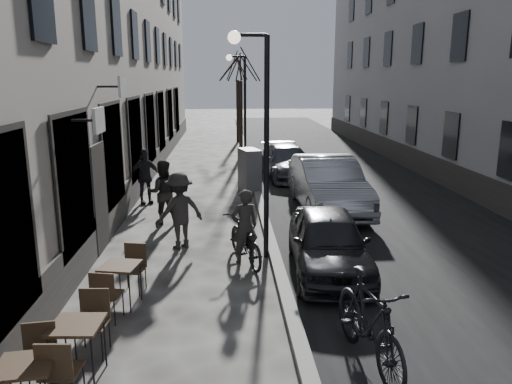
{
  "coord_description": "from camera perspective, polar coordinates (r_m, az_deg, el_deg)",
  "views": [
    {
      "loc": [
        -0.92,
        -5.04,
        4.15
      ],
      "look_at": [
        -0.3,
        5.02,
        1.8
      ],
      "focal_mm": 35.0,
      "sensor_mm": 36.0,
      "label": 1
    }
  ],
  "objects": [
    {
      "name": "road",
      "position": [
        21.97,
        9.07,
        2.07
      ],
      "size": [
        7.3,
        60.0,
        0.0
      ],
      "primitive_type": "cube",
      "color": "black",
      "rests_on": "ground"
    },
    {
      "name": "kerb",
      "position": [
        21.47,
        -0.48,
        2.14
      ],
      "size": [
        0.25,
        60.0,
        0.12
      ],
      "primitive_type": "cube",
      "color": "slate",
      "rests_on": "ground"
    },
    {
      "name": "streetlamp_near",
      "position": [
        11.11,
        0.34,
        8.01
      ],
      "size": [
        0.9,
        0.28,
        5.09
      ],
      "color": "black",
      "rests_on": "ground"
    },
    {
      "name": "streetlamp_far",
      "position": [
        23.08,
        -1.7,
        10.66
      ],
      "size": [
        0.9,
        0.28,
        5.09
      ],
      "color": "black",
      "rests_on": "ground"
    },
    {
      "name": "tree_near",
      "position": [
        26.06,
        -1.79,
        14.24
      ],
      "size": [
        2.4,
        2.4,
        5.7
      ],
      "color": "black",
      "rests_on": "ground"
    },
    {
      "name": "tree_far",
      "position": [
        32.06,
        -2.13,
        14.03
      ],
      "size": [
        2.4,
        2.4,
        5.7
      ],
      "color": "black",
      "rests_on": "ground"
    },
    {
      "name": "bistro_set_b",
      "position": [
        7.66,
        -19.68,
        -16.14
      ],
      "size": [
        0.72,
        1.69,
        0.99
      ],
      "rotation": [
        0.0,
        0.0,
        -0.06
      ],
      "color": "#2E2014",
      "rests_on": "ground"
    },
    {
      "name": "bistro_set_c",
      "position": [
        9.62,
        -15.2,
        -9.75
      ],
      "size": [
        0.76,
        1.65,
        0.94
      ],
      "rotation": [
        0.0,
        0.0,
        -0.19
      ],
      "color": "#2E2014",
      "rests_on": "ground"
    },
    {
      "name": "utility_cabinet",
      "position": [
        18.17,
        -0.74,
        2.46
      ],
      "size": [
        0.85,
        1.17,
        1.58
      ],
      "primitive_type": "cube",
      "rotation": [
        0.0,
        0.0,
        0.28
      ],
      "color": "slate",
      "rests_on": "ground"
    },
    {
      "name": "bicycle",
      "position": [
        11.35,
        -1.29,
        -5.54
      ],
      "size": [
        1.24,
        2.1,
        1.04
      ],
      "primitive_type": "imported",
      "rotation": [
        0.0,
        0.0,
        3.44
      ],
      "color": "black",
      "rests_on": "ground"
    },
    {
      "name": "cyclist_rider",
      "position": [
        11.25,
        -1.3,
        -3.94
      ],
      "size": [
        0.71,
        0.57,
        1.7
      ],
      "primitive_type": "imported",
      "rotation": [
        0.0,
        0.0,
        3.44
      ],
      "color": "#2B2825",
      "rests_on": "ground"
    },
    {
      "name": "pedestrian_near",
      "position": [
        14.48,
        -10.58,
        -0.01
      ],
      "size": [
        0.96,
        0.78,
        1.84
      ],
      "primitive_type": "imported",
      "rotation": [
        0.0,
        0.0,
        3.24
      ],
      "color": "black",
      "rests_on": "ground"
    },
    {
      "name": "pedestrian_mid",
      "position": [
        12.32,
        -8.73,
        -2.11
      ],
      "size": [
        1.41,
        1.21,
        1.89
      ],
      "primitive_type": "imported",
      "rotation": [
        0.0,
        0.0,
        3.65
      ],
      "color": "#2A2725",
      "rests_on": "ground"
    },
    {
      "name": "pedestrian_far",
      "position": [
        16.84,
        -12.63,
        1.72
      ],
      "size": [
        1.16,
        0.86,
        1.83
      ],
      "primitive_type": "imported",
      "rotation": [
        0.0,
        0.0,
        0.43
      ],
      "color": "black",
      "rests_on": "ground"
    },
    {
      "name": "car_near",
      "position": [
        10.9,
        8.29,
        -5.63
      ],
      "size": [
        1.84,
        4.04,
        1.35
      ],
      "primitive_type": "imported",
      "rotation": [
        0.0,
        0.0,
        -0.06
      ],
      "color": "black",
      "rests_on": "ground"
    },
    {
      "name": "car_mid",
      "position": [
        15.8,
        8.19,
        0.89
      ],
      "size": [
        1.91,
        5.14,
        1.68
      ],
      "primitive_type": "imported",
      "rotation": [
        0.0,
        0.0,
        0.03
      ],
      "color": "#9B9EA3",
      "rests_on": "ground"
    },
    {
      "name": "car_far",
      "position": [
        20.89,
        3.59,
        3.48
      ],
      "size": [
        2.22,
        4.68,
        1.32
      ],
      "primitive_type": "imported",
      "rotation": [
        0.0,
        0.0,
        0.08
      ],
      "color": "#373941",
      "rests_on": "ground"
    },
    {
      "name": "moped",
      "position": [
        7.63,
        12.8,
        -14.26
      ],
      "size": [
        0.98,
        2.35,
        1.37
      ],
      "primitive_type": "imported",
      "rotation": [
        0.0,
        0.0,
        0.15
      ],
      "color": "black",
      "rests_on": "ground"
    }
  ]
}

